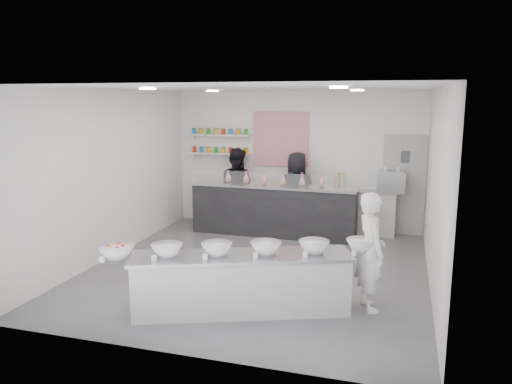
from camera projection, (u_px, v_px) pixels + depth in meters
The scene contains 26 objects.
floor at pixel (258, 269), 8.43m from camera, with size 6.00×6.00×0.00m, color #515156.
ceiling at pixel (258, 88), 7.87m from camera, with size 6.00×6.00×0.00m, color white.
back_wall at pixel (296, 160), 10.98m from camera, with size 5.50×5.50×0.00m, color white.
left_wall at pixel (111, 174), 8.92m from camera, with size 6.00×6.00×0.00m, color white.
right_wall at pixel (436, 190), 7.38m from camera, with size 6.00×6.00×0.00m, color white.
back_door at pixel (404, 185), 10.39m from camera, with size 0.88×0.04×2.10m, color #9A9A98.
pattern_panel at pixel (281, 139), 10.97m from camera, with size 1.25×0.03×1.20m, color red.
jar_shelf_lower at pixel (220, 153), 11.36m from camera, with size 1.45×0.22×0.04m, color silver.
jar_shelf_upper at pixel (220, 135), 11.28m from camera, with size 1.45×0.22×0.04m, color silver.
preserve_jars at pixel (220, 141), 11.28m from camera, with size 1.45×0.10×0.56m, color red, non-canonical shape.
downlight_0 at pixel (148, 89), 7.33m from camera, with size 0.24×0.24×0.02m, color white.
downlight_1 at pixel (339, 88), 6.54m from camera, with size 0.24×0.24×0.02m, color white.
downlight_2 at pixel (213, 91), 9.78m from camera, with size 0.24×0.24×0.02m, color white.
downlight_3 at pixel (357, 90), 8.99m from camera, with size 0.24×0.24×0.02m, color white.
prep_counter at pixel (242, 283), 6.68m from camera, with size 2.94×0.67×0.80m, color #B2B2AD.
back_bar at pixel (273, 210), 10.43m from camera, with size 3.47×0.64×1.08m, color black.
sneeze_guard at pixel (270, 180), 10.02m from camera, with size 3.42×0.01×0.29m, color white.
espresso_ledge at pixel (365, 213), 10.53m from camera, with size 1.25×0.40×0.93m, color #B2B2AD.
espresso_machine at pixel (391, 182), 10.26m from camera, with size 0.56×0.39×0.43m, color #93969E.
cup_stacks at pixel (340, 181), 10.56m from camera, with size 0.24×0.24×0.36m, color tan, non-canonical shape.
prep_bowls at pixel (241, 249), 6.59m from camera, with size 3.67×0.52×0.17m, color white, non-canonical shape.
label_cards at pixel (214, 262), 6.19m from camera, with size 3.31×0.04×0.07m, color white, non-canonical shape.
cookie_bags at pixel (274, 179), 10.31m from camera, with size 2.14×0.14×0.26m, color pink, non-canonical shape.
woman_prep at pixel (371, 251), 6.71m from camera, with size 0.59×0.39×1.62m, color white.
staff_left at pixel (236, 188), 11.07m from camera, with size 0.86×0.67×1.77m, color black.
staff_right at pixel (297, 192), 10.69m from camera, with size 0.84×0.55×1.73m, color black.
Camera 1 is at (2.26, -7.72, 2.85)m, focal length 35.00 mm.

